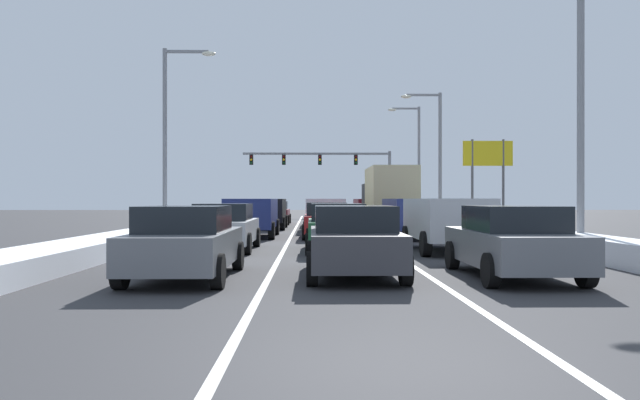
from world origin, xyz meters
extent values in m
plane|color=#333335|center=(0.00, 20.85, 0.00)|extent=(135.50, 135.50, 0.00)
cube|color=silver|center=(1.70, 26.06, 0.00)|extent=(0.14, 57.33, 0.01)
cube|color=silver|center=(-1.70, 26.06, 0.00)|extent=(0.14, 57.33, 0.01)
cube|color=white|center=(7.00, 26.06, 0.31)|extent=(1.26, 57.33, 0.62)
cube|color=white|center=(-7.00, 26.06, 0.26)|extent=(1.79, 57.33, 0.52)
cube|color=slate|center=(3.41, 7.22, 0.63)|extent=(1.82, 4.50, 0.70)
cube|color=black|center=(3.41, 7.07, 1.23)|extent=(1.64, 2.20, 0.55)
cube|color=red|center=(2.72, 5.02, 0.75)|extent=(0.24, 0.08, 0.14)
cube|color=red|center=(4.10, 5.02, 0.75)|extent=(0.24, 0.08, 0.14)
cylinder|color=black|center=(2.52, 8.77, 0.33)|extent=(0.22, 0.66, 0.66)
cylinder|color=black|center=(4.30, 8.77, 0.33)|extent=(0.22, 0.66, 0.66)
cylinder|color=black|center=(2.52, 5.67, 0.33)|extent=(0.22, 0.66, 0.66)
cylinder|color=black|center=(4.30, 5.67, 0.33)|extent=(0.22, 0.66, 0.66)
cube|color=#B7BABF|center=(3.43, 13.58, 1.04)|extent=(1.95, 4.90, 1.25)
cube|color=black|center=(3.43, 11.17, 1.32)|extent=(1.56, 0.06, 0.55)
cube|color=red|center=(2.65, 11.18, 0.94)|extent=(0.20, 0.08, 0.28)
cube|color=red|center=(4.21, 11.18, 0.94)|extent=(0.20, 0.08, 0.28)
cylinder|color=black|center=(2.47, 15.28, 0.37)|extent=(0.25, 0.74, 0.74)
cylinder|color=black|center=(4.38, 15.28, 0.37)|extent=(0.25, 0.74, 0.74)
cylinder|color=black|center=(2.47, 11.88, 0.37)|extent=(0.25, 0.74, 0.74)
cylinder|color=black|center=(4.38, 11.88, 0.37)|extent=(0.25, 0.74, 0.74)
cube|color=navy|center=(3.43, 20.07, 1.04)|extent=(1.95, 4.90, 1.25)
cube|color=black|center=(3.43, 17.66, 1.32)|extent=(1.56, 0.06, 0.55)
cube|color=red|center=(2.65, 17.67, 0.94)|extent=(0.20, 0.08, 0.28)
cube|color=red|center=(4.21, 17.67, 0.94)|extent=(0.20, 0.08, 0.28)
cylinder|color=black|center=(2.48, 21.77, 0.37)|extent=(0.25, 0.74, 0.74)
cylinder|color=black|center=(4.39, 21.77, 0.37)|extent=(0.25, 0.74, 0.74)
cylinder|color=black|center=(2.48, 18.37, 0.37)|extent=(0.25, 0.74, 0.74)
cylinder|color=black|center=(4.39, 18.37, 0.37)|extent=(0.25, 0.74, 0.74)
cube|color=black|center=(3.46, 30.73, 1.56)|extent=(2.35, 2.20, 2.00)
cube|color=#D1C18C|center=(3.46, 27.13, 2.06)|extent=(2.35, 5.00, 2.60)
cylinder|color=black|center=(2.33, 31.03, 0.46)|extent=(0.28, 0.92, 0.92)
cylinder|color=black|center=(4.58, 31.03, 0.46)|extent=(0.28, 0.92, 0.92)
cylinder|color=black|center=(2.33, 25.63, 0.46)|extent=(0.28, 0.92, 0.92)
cylinder|color=black|center=(4.58, 25.63, 0.46)|extent=(0.28, 0.92, 0.92)
cube|color=maroon|center=(3.21, 36.36, 1.04)|extent=(1.95, 4.90, 1.25)
cube|color=black|center=(3.21, 33.95, 1.32)|extent=(1.56, 0.06, 0.55)
cube|color=red|center=(2.43, 33.96, 0.94)|extent=(0.20, 0.08, 0.28)
cube|color=red|center=(3.99, 33.96, 0.94)|extent=(0.20, 0.08, 0.28)
cylinder|color=black|center=(2.26, 38.06, 0.37)|extent=(0.25, 0.74, 0.74)
cylinder|color=black|center=(4.17, 38.06, 0.37)|extent=(0.25, 0.74, 0.74)
cylinder|color=black|center=(2.26, 34.66, 0.37)|extent=(0.25, 0.74, 0.74)
cylinder|color=black|center=(4.17, 34.66, 0.37)|extent=(0.25, 0.74, 0.74)
cube|color=#38383D|center=(0.10, 7.53, 0.63)|extent=(1.82, 4.50, 0.70)
cube|color=black|center=(0.10, 7.38, 1.23)|extent=(1.64, 2.20, 0.55)
cube|color=red|center=(-0.59, 5.33, 0.75)|extent=(0.24, 0.08, 0.14)
cube|color=red|center=(0.79, 5.33, 0.75)|extent=(0.24, 0.08, 0.14)
cylinder|color=black|center=(-0.79, 9.08, 0.33)|extent=(0.22, 0.66, 0.66)
cylinder|color=black|center=(0.99, 9.08, 0.33)|extent=(0.22, 0.66, 0.66)
cylinder|color=black|center=(-0.79, 5.98, 0.33)|extent=(0.22, 0.66, 0.66)
cylinder|color=black|center=(0.99, 5.98, 0.33)|extent=(0.22, 0.66, 0.66)
cube|color=#1E5633|center=(0.02, 13.84, 0.63)|extent=(1.82, 4.50, 0.70)
cube|color=black|center=(0.02, 13.69, 1.23)|extent=(1.64, 2.20, 0.55)
cube|color=red|center=(-0.68, 11.64, 0.75)|extent=(0.24, 0.08, 0.14)
cube|color=red|center=(0.71, 11.64, 0.75)|extent=(0.24, 0.08, 0.14)
cylinder|color=black|center=(-0.87, 15.39, 0.33)|extent=(0.22, 0.66, 0.66)
cylinder|color=black|center=(0.91, 15.39, 0.33)|extent=(0.22, 0.66, 0.66)
cylinder|color=black|center=(-0.87, 12.29, 0.33)|extent=(0.22, 0.66, 0.66)
cylinder|color=black|center=(0.91, 12.29, 0.33)|extent=(0.22, 0.66, 0.66)
cube|color=maroon|center=(-0.18, 20.36, 0.63)|extent=(1.82, 4.50, 0.70)
cube|color=black|center=(-0.18, 20.21, 1.23)|extent=(1.64, 2.20, 0.55)
cube|color=red|center=(-0.87, 18.16, 0.75)|extent=(0.24, 0.08, 0.14)
cube|color=red|center=(0.51, 18.16, 0.75)|extent=(0.24, 0.08, 0.14)
cylinder|color=black|center=(-1.07, 21.91, 0.33)|extent=(0.22, 0.66, 0.66)
cylinder|color=black|center=(0.71, 21.91, 0.33)|extent=(0.22, 0.66, 0.66)
cylinder|color=black|center=(-1.07, 18.81, 0.33)|extent=(0.22, 0.66, 0.66)
cylinder|color=black|center=(0.71, 18.81, 0.33)|extent=(0.22, 0.66, 0.66)
cube|color=silver|center=(-0.10, 26.40, 1.04)|extent=(1.95, 4.90, 1.25)
cube|color=black|center=(-0.10, 23.99, 1.32)|extent=(1.56, 0.06, 0.55)
cube|color=red|center=(-0.88, 24.00, 0.94)|extent=(0.20, 0.08, 0.28)
cube|color=red|center=(0.68, 24.00, 0.94)|extent=(0.20, 0.08, 0.28)
cylinder|color=black|center=(-1.06, 28.10, 0.37)|extent=(0.25, 0.74, 0.74)
cylinder|color=black|center=(0.85, 28.10, 0.37)|extent=(0.25, 0.74, 0.74)
cylinder|color=black|center=(-1.06, 24.70, 0.37)|extent=(0.25, 0.74, 0.74)
cylinder|color=black|center=(0.85, 24.70, 0.37)|extent=(0.25, 0.74, 0.74)
cube|color=#937F60|center=(-0.06, 32.56, 1.04)|extent=(1.95, 4.90, 1.25)
cube|color=black|center=(-0.06, 30.15, 1.32)|extent=(1.56, 0.06, 0.55)
cube|color=red|center=(-0.84, 30.16, 0.94)|extent=(0.20, 0.08, 0.28)
cube|color=red|center=(0.72, 30.16, 0.94)|extent=(0.20, 0.08, 0.28)
cylinder|color=black|center=(-1.01, 34.26, 0.37)|extent=(0.25, 0.74, 0.74)
cylinder|color=black|center=(0.90, 34.26, 0.37)|extent=(0.25, 0.74, 0.74)
cylinder|color=black|center=(-1.01, 30.86, 0.37)|extent=(0.25, 0.74, 0.74)
cylinder|color=black|center=(0.90, 30.86, 0.37)|extent=(0.25, 0.74, 0.74)
cube|color=slate|center=(-3.41, 7.15, 0.63)|extent=(1.82, 4.50, 0.70)
cube|color=black|center=(-3.41, 7.00, 1.23)|extent=(1.64, 2.20, 0.55)
cube|color=red|center=(-4.10, 4.95, 0.75)|extent=(0.24, 0.08, 0.14)
cube|color=red|center=(-2.72, 4.95, 0.75)|extent=(0.24, 0.08, 0.14)
cylinder|color=black|center=(-4.30, 8.70, 0.33)|extent=(0.22, 0.66, 0.66)
cylinder|color=black|center=(-2.52, 8.70, 0.33)|extent=(0.22, 0.66, 0.66)
cylinder|color=black|center=(-4.30, 5.60, 0.33)|extent=(0.22, 0.66, 0.66)
cylinder|color=black|center=(-2.52, 5.60, 0.33)|extent=(0.22, 0.66, 0.66)
cube|color=#B7BABF|center=(-3.60, 14.11, 0.63)|extent=(1.82, 4.50, 0.70)
cube|color=black|center=(-3.60, 13.96, 1.23)|extent=(1.64, 2.20, 0.55)
cube|color=red|center=(-4.29, 11.91, 0.75)|extent=(0.24, 0.08, 0.14)
cube|color=red|center=(-2.90, 11.91, 0.75)|extent=(0.24, 0.08, 0.14)
cylinder|color=black|center=(-4.49, 15.66, 0.33)|extent=(0.22, 0.66, 0.66)
cylinder|color=black|center=(-2.71, 15.66, 0.33)|extent=(0.22, 0.66, 0.66)
cylinder|color=black|center=(-4.49, 12.56, 0.33)|extent=(0.22, 0.66, 0.66)
cylinder|color=black|center=(-2.71, 12.56, 0.33)|extent=(0.22, 0.66, 0.66)
cube|color=navy|center=(-3.38, 21.08, 1.04)|extent=(1.95, 4.90, 1.25)
cube|color=black|center=(-3.38, 18.67, 1.32)|extent=(1.56, 0.06, 0.55)
cube|color=red|center=(-4.16, 18.68, 0.94)|extent=(0.20, 0.08, 0.28)
cube|color=red|center=(-2.60, 18.68, 0.94)|extent=(0.20, 0.08, 0.28)
cylinder|color=black|center=(-4.34, 22.78, 0.37)|extent=(0.25, 0.74, 0.74)
cylinder|color=black|center=(-2.43, 22.78, 0.37)|extent=(0.25, 0.74, 0.74)
cylinder|color=black|center=(-4.34, 19.38, 0.37)|extent=(0.25, 0.74, 0.74)
cylinder|color=black|center=(-2.43, 19.38, 0.37)|extent=(0.25, 0.74, 0.74)
cube|color=black|center=(-3.28, 28.38, 1.04)|extent=(1.95, 4.90, 1.25)
cube|color=black|center=(-3.28, 25.97, 1.32)|extent=(1.56, 0.06, 0.55)
cube|color=red|center=(-4.06, 25.98, 0.94)|extent=(0.20, 0.08, 0.28)
cube|color=red|center=(-2.50, 25.98, 0.94)|extent=(0.20, 0.08, 0.28)
cylinder|color=black|center=(-4.23, 30.08, 0.37)|extent=(0.25, 0.74, 0.74)
cylinder|color=black|center=(-2.32, 30.08, 0.37)|extent=(0.25, 0.74, 0.74)
cylinder|color=black|center=(-4.23, 26.68, 0.37)|extent=(0.25, 0.74, 0.74)
cylinder|color=black|center=(-2.32, 26.68, 0.37)|extent=(0.25, 0.74, 0.74)
cube|color=maroon|center=(-3.21, 34.96, 0.63)|extent=(1.82, 4.50, 0.70)
cube|color=black|center=(-3.21, 34.81, 1.23)|extent=(1.64, 2.20, 0.55)
cube|color=red|center=(-3.90, 32.76, 0.75)|extent=(0.24, 0.08, 0.14)
cube|color=red|center=(-2.52, 32.76, 0.75)|extent=(0.24, 0.08, 0.14)
cylinder|color=black|center=(-4.10, 36.51, 0.33)|extent=(0.22, 0.66, 0.66)
cylinder|color=black|center=(-2.32, 36.51, 0.33)|extent=(0.22, 0.66, 0.66)
cylinder|color=black|center=(-4.10, 33.41, 0.33)|extent=(0.22, 0.66, 0.66)
cylinder|color=black|center=(-2.32, 33.41, 0.33)|extent=(0.22, 0.66, 0.66)
cylinder|color=slate|center=(6.60, 52.12, 3.10)|extent=(0.28, 0.28, 6.20)
cube|color=slate|center=(-0.33, 52.12, 5.95)|extent=(13.86, 0.20, 0.20)
cube|color=black|center=(3.40, 52.12, 5.38)|extent=(0.34, 0.34, 0.95)
sphere|color=#4C0A0A|center=(3.40, 51.93, 5.66)|extent=(0.22, 0.22, 0.22)
sphere|color=#F2AD14|center=(3.40, 51.93, 5.38)|extent=(0.22, 0.22, 0.22)
sphere|color=#0C3819|center=(3.40, 51.93, 5.09)|extent=(0.22, 0.22, 0.22)
cube|color=black|center=(0.00, 52.12, 5.38)|extent=(0.34, 0.34, 0.95)
sphere|color=#4C0A0A|center=(0.00, 51.93, 5.66)|extent=(0.22, 0.22, 0.22)
sphere|color=#F2AD14|center=(0.00, 51.93, 5.38)|extent=(0.22, 0.22, 0.22)
sphere|color=#0C3819|center=(0.00, 51.93, 5.09)|extent=(0.22, 0.22, 0.22)
cube|color=black|center=(-3.40, 52.12, 5.38)|extent=(0.34, 0.34, 0.95)
sphere|color=#4C0A0A|center=(-3.40, 51.93, 5.66)|extent=(0.22, 0.22, 0.22)
sphere|color=#F2AD14|center=(-3.40, 51.93, 5.38)|extent=(0.22, 0.22, 0.22)
sphere|color=#0C3819|center=(-3.40, 51.93, 5.09)|extent=(0.22, 0.22, 0.22)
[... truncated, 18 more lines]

